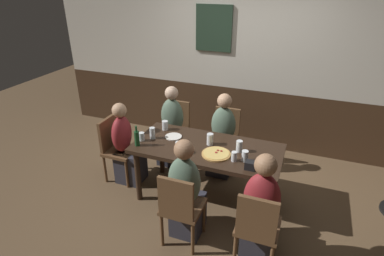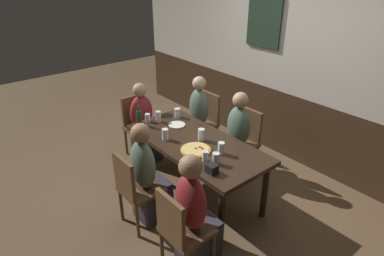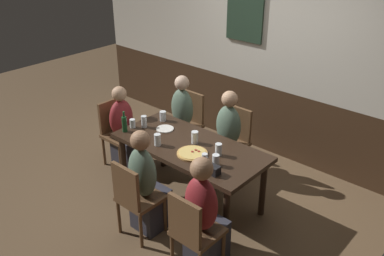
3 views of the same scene
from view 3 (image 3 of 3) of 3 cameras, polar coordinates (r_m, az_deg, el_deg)
The scene contains 25 objects.
ground_plane at distance 5.07m, azimuth -0.28°, elevation -9.62°, with size 12.00×12.00×0.00m, color brown.
wall_back at distance 5.68m, azimuth 10.95°, elevation 8.85°, with size 6.40×0.13×2.60m.
dining_table at distance 4.71m, azimuth -0.30°, elevation -3.18°, with size 1.75×0.82×0.74m.
chair_left_far at distance 5.78m, azimuth -0.54°, elevation 1.04°, with size 0.40×0.40×0.88m.
chair_head_west at distance 5.63m, azimuth -10.15°, elevation -0.18°, with size 0.40×0.40×0.88m.
chair_right_near at distance 3.87m, azimuth 0.07°, elevation -13.64°, with size 0.40×0.40×0.88m.
chair_mid_far at distance 5.35m, azimuth 5.61°, elevation -1.34°, with size 0.40×0.40×0.88m.
chair_mid_near at distance 4.31m, azimuth -7.72°, elevation -9.11°, with size 0.40×0.40×0.88m.
person_left_far at distance 5.68m, azimuth -1.63°, elevation 0.50°, with size 0.34×0.37×1.17m.
person_head_west at distance 5.52m, azimuth -9.06°, elevation -0.91°, with size 0.37×0.34×1.13m.
person_right_near at distance 3.96m, azimuth 1.65°, elevation -12.39°, with size 0.34×0.37×1.19m.
person_mid_far at distance 5.24m, azimuth 4.56°, elevation -2.00°, with size 0.34×0.37×1.17m.
person_mid_near at distance 4.40m, azimuth -6.15°, elevation -8.16°, with size 0.34×0.37×1.18m.
pizza at distance 4.49m, azimuth 0.03°, elevation -3.42°, with size 0.33×0.33×0.03m.
pint_glass_amber at distance 5.08m, azimuth -8.04°, elevation 0.58°, with size 0.07×0.07×0.11m.
highball_clear at distance 5.06m, azimuth -6.50°, elevation 0.80°, with size 0.07×0.07×0.14m.
tumbler_water at distance 4.28m, azimuth 3.23°, elevation -4.45°, with size 0.07×0.07×0.12m.
pint_glass_stout at distance 4.65m, azimuth -4.68°, elevation -1.65°, with size 0.07×0.07×0.13m.
pint_glass_pale at distance 4.31m, azimuth 1.72°, elevation -4.24°, with size 0.06×0.06×0.11m.
beer_glass_half at distance 4.68m, azimuth 0.38°, elevation -1.36°, with size 0.08×0.08×0.14m.
tumbler_short at distance 4.45m, azimuth 3.60°, elevation -3.03°, with size 0.07×0.07×0.14m.
beer_glass_tall at distance 5.21m, azimuth -3.96°, elevation 1.54°, with size 0.08×0.08×0.12m.
beer_bottle_green at distance 4.97m, azimuth -9.13°, elevation 0.58°, with size 0.06×0.06×0.26m.
plate_white_large at distance 5.01m, azimuth -3.68°, elevation -0.11°, with size 0.21×0.21×0.01m, color white.
condiment_caddy at distance 4.14m, azimuth 2.99°, elevation -5.73°, with size 0.11×0.09×0.09m, color black.
Camera 3 is at (2.72, -3.04, 3.01)m, focal length 39.43 mm.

